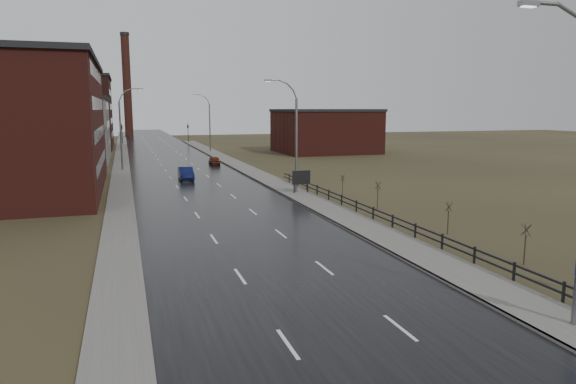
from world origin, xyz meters
TOP-DOWN VIEW (x-y plane):
  - road at (0.00, 60.00)m, footprint 14.00×300.00m
  - sidewalk_right at (8.60, 35.00)m, footprint 3.20×180.00m
  - curb_right at (7.08, 35.00)m, footprint 0.16×180.00m
  - sidewalk_left at (-8.20, 60.00)m, footprint 2.40×260.00m
  - warehouse_mid at (-17.99, 78.00)m, footprint 16.32×20.40m
  - warehouse_far at (-22.99, 108.00)m, footprint 26.52×24.48m
  - building_right at (30.30, 82.00)m, footprint 18.36×16.32m
  - smokestack at (-6.00, 150.00)m, footprint 2.70×2.70m
  - streetlight_right_mid at (8.50, 36.00)m, footprint 3.36×0.28m
  - streetlight_left at (-7.70, 62.00)m, footprint 3.36×0.28m
  - streetlight_right_far at (8.50, 90.00)m, footprint 3.36×0.28m
  - guardrail at (10.30, 18.31)m, footprint 0.10×53.05m
  - shrub_c at (13.08, 9.38)m, footprint 0.55×0.58m
  - shrub_d at (13.21, 16.62)m, footprint 0.53×0.56m
  - shrub_e at (12.88, 26.25)m, footprint 0.56×0.59m
  - shrub_f at (12.77, 33.47)m, footprint 0.49×0.52m
  - billboard at (9.10, 35.36)m, footprint 1.89×0.17m
  - traffic_light_left at (-8.00, 120.00)m, footprint 0.58×2.73m
  - traffic_light_right at (8.00, 120.00)m, footprint 0.58×2.73m
  - car_near at (-0.69, 49.54)m, footprint 1.72×4.69m
  - car_far at (5.50, 65.68)m, footprint 1.74×3.91m

SIDE VIEW (x-z plane):
  - road at x=0.00m, z-range 0.00..0.06m
  - sidewalk_left at x=-8.20m, z-range 0.00..0.12m
  - sidewalk_right at x=8.60m, z-range 0.00..0.18m
  - curb_right at x=7.08m, z-range 0.00..0.18m
  - car_far at x=5.50m, z-range 0.00..1.31m
  - guardrail at x=10.30m, z-range 0.16..1.26m
  - car_near at x=-0.69m, z-range 0.00..1.53m
  - shrub_f at x=12.77m, z-range 0.06..2.13m
  - shrub_d at x=13.21m, z-range 0.07..2.31m
  - shrub_c at x=13.08m, z-range 0.07..2.38m
  - shrub_e at x=12.88m, z-range 0.07..2.45m
  - billboard at x=9.10m, z-range 0.43..2.85m
  - building_right at x=30.30m, z-range 0.01..8.51m
  - traffic_light_left at x=-8.00m, z-range 1.95..7.25m
  - traffic_light_right at x=8.00m, z-range 1.95..7.25m
  - warehouse_mid at x=-17.99m, z-range 0.01..10.51m
  - streetlight_right_mid at x=8.50m, z-range 0.16..11.51m
  - streetlight_left at x=-7.70m, z-range 0.16..11.51m
  - streetlight_right_far at x=8.50m, z-range 0.16..11.51m
  - warehouse_far at x=-22.99m, z-range 0.01..15.51m
  - smokestack at x=-6.00m, z-range 0.15..30.85m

